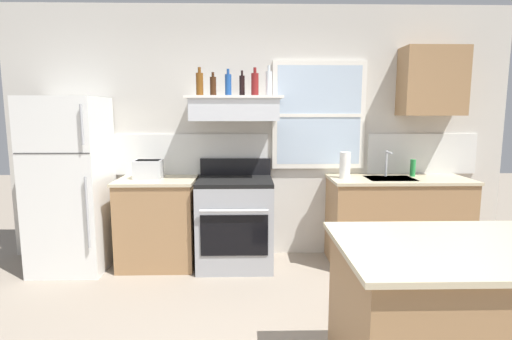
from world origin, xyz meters
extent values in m
cube|color=beige|center=(0.00, 2.23, 1.35)|extent=(5.40, 0.06, 2.70)
cube|color=silver|center=(-1.15, 2.19, 1.13)|extent=(2.50, 0.02, 0.44)
cube|color=silver|center=(1.80, 2.19, 1.13)|extent=(1.20, 0.02, 0.44)
cube|color=white|center=(0.65, 2.18, 1.55)|extent=(1.00, 0.04, 1.15)
cube|color=silver|center=(0.65, 2.17, 1.55)|extent=(0.90, 0.01, 1.05)
cube|color=white|center=(0.65, 2.16, 1.55)|extent=(0.90, 0.02, 0.04)
cube|color=white|center=(-1.90, 1.84, 0.87)|extent=(0.70, 0.68, 1.73)
cube|color=#333333|center=(-1.90, 1.50, 1.22)|extent=(0.69, 0.00, 0.01)
cylinder|color=#A5A8AD|center=(-1.60, 1.47, 0.67)|extent=(0.02, 0.02, 0.67)
cylinder|color=#A5A8AD|center=(-1.60, 1.47, 1.47)|extent=(0.02, 0.02, 0.36)
cube|color=#9E754C|center=(-1.05, 1.90, 0.44)|extent=(0.76, 0.60, 0.88)
cube|color=#C6B793|center=(-1.05, 1.90, 0.90)|extent=(0.79, 0.63, 0.03)
cube|color=silver|center=(-1.14, 1.93, 1.01)|extent=(0.28, 0.20, 0.19)
cube|color=black|center=(-1.14, 1.93, 1.09)|extent=(0.24, 0.16, 0.01)
cube|color=black|center=(-1.28, 1.93, 1.04)|extent=(0.02, 0.03, 0.02)
cube|color=#9EA0A5|center=(-0.25, 1.86, 0.43)|extent=(0.76, 0.64, 0.87)
cube|color=black|center=(-0.25, 1.86, 0.89)|extent=(0.76, 0.64, 0.04)
cube|color=black|center=(-0.25, 2.15, 1.00)|extent=(0.76, 0.06, 0.18)
cube|color=black|center=(-0.25, 1.54, 0.42)|extent=(0.65, 0.01, 0.40)
cylinder|color=silver|center=(-0.25, 1.50, 0.67)|extent=(0.65, 0.03, 0.03)
cube|color=silver|center=(-0.25, 1.96, 1.61)|extent=(0.88, 0.48, 0.22)
cube|color=#262628|center=(-0.25, 1.74, 1.53)|extent=(0.75, 0.02, 0.04)
cube|color=white|center=(-0.25, 1.96, 1.73)|extent=(0.96, 0.52, 0.02)
cylinder|color=brown|center=(-0.59, 1.91, 1.86)|extent=(0.07, 0.07, 0.22)
cylinder|color=brown|center=(-0.59, 1.91, 2.00)|extent=(0.03, 0.03, 0.06)
cylinder|color=#381E0F|center=(-0.46, 1.91, 1.84)|extent=(0.06, 0.06, 0.19)
cylinder|color=#381E0F|center=(-0.46, 1.91, 1.95)|extent=(0.03, 0.03, 0.05)
cylinder|color=#1E478C|center=(-0.31, 1.96, 1.85)|extent=(0.07, 0.07, 0.22)
cylinder|color=#1E478C|center=(-0.31, 1.96, 1.99)|extent=(0.03, 0.03, 0.05)
cylinder|color=black|center=(-0.17, 2.02, 1.85)|extent=(0.06, 0.06, 0.21)
cylinder|color=black|center=(-0.17, 2.02, 1.98)|extent=(0.02, 0.02, 0.05)
cylinder|color=maroon|center=(-0.04, 1.93, 1.86)|extent=(0.07, 0.07, 0.22)
cylinder|color=maroon|center=(-0.04, 1.93, 2.00)|extent=(0.03, 0.03, 0.06)
cylinder|color=silver|center=(0.10, 1.94, 1.87)|extent=(0.06, 0.06, 0.24)
cylinder|color=silver|center=(0.10, 1.94, 2.02)|extent=(0.03, 0.03, 0.06)
cube|color=#9E754C|center=(1.45, 1.90, 0.44)|extent=(1.40, 0.60, 0.88)
cube|color=#C6B793|center=(1.45, 1.90, 0.90)|extent=(1.43, 0.63, 0.03)
cube|color=#B7BABC|center=(1.35, 1.88, 0.90)|extent=(0.48, 0.36, 0.01)
cylinder|color=silver|center=(1.35, 2.02, 1.05)|extent=(0.03, 0.03, 0.28)
cylinder|color=silver|center=(1.35, 1.94, 1.17)|extent=(0.02, 0.16, 0.02)
cylinder|color=white|center=(0.88, 1.90, 1.04)|extent=(0.11, 0.11, 0.27)
cylinder|color=#268C3F|center=(1.63, 2.00, 1.00)|extent=(0.06, 0.06, 0.18)
cube|color=#9E754C|center=(1.05, -0.20, 0.44)|extent=(1.32, 0.82, 0.88)
cube|color=#C6B793|center=(1.05, -0.20, 0.90)|extent=(1.40, 0.90, 0.03)
cube|color=#9E754C|center=(1.80, 2.04, 1.90)|extent=(0.64, 0.32, 0.70)
camera|label=1|loc=(-0.13, -2.17, 1.59)|focal=28.21mm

